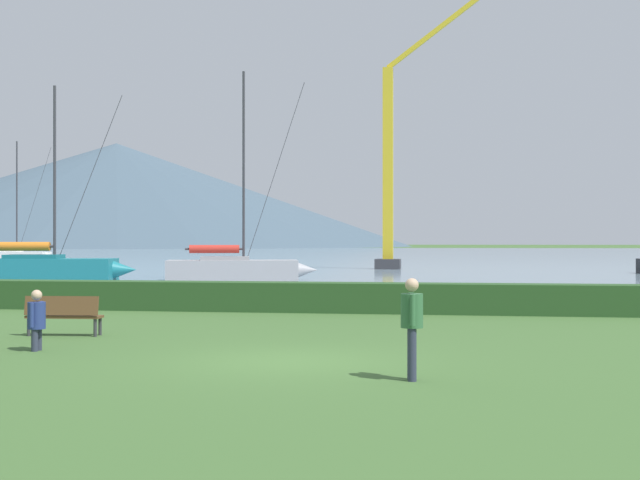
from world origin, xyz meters
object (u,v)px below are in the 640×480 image
at_px(park_bench_near_path, 63,313).
at_px(person_standing_walker, 412,320).
at_px(sailboat_slip_5, 45,267).
at_px(person_seated_viewer, 37,317).
at_px(sailboat_slip_0, 12,256).
at_px(dock_crane, 392,175).
at_px(sailboat_slip_4, 235,268).

relative_size(park_bench_near_path, person_standing_walker, 1.09).
distance_m(sailboat_slip_5, person_standing_walker, 37.87).
relative_size(sailboat_slip_5, person_seated_viewer, 8.77).
bearing_deg(park_bench_near_path, person_standing_walker, -35.14).
xyz_separation_m(sailboat_slip_0, person_standing_walker, (43.01, -65.51, 0.24)).
xyz_separation_m(person_seated_viewer, person_standing_walker, (7.77, -2.52, 0.29)).
relative_size(sailboat_slip_5, dock_crane, 0.50).
relative_size(park_bench_near_path, dock_crane, 0.08).
relative_size(sailboat_slip_0, dock_crane, 0.56).
relative_size(sailboat_slip_0, sailboat_slip_4, 1.03).
bearing_deg(person_seated_viewer, person_standing_walker, -21.40).
bearing_deg(sailboat_slip_0, person_standing_walker, -62.60).
height_order(park_bench_near_path, person_seated_viewer, person_seated_viewer).
distance_m(sailboat_slip_4, dock_crane, 23.48).
bearing_deg(person_standing_walker, person_seated_viewer, 156.80).
height_order(sailboat_slip_4, sailboat_slip_5, sailboat_slip_4).
relative_size(sailboat_slip_0, person_standing_walker, 7.42).
xyz_separation_m(park_bench_near_path, person_seated_viewer, (0.69, -2.64, 0.15)).
height_order(park_bench_near_path, person_standing_walker, person_standing_walker).
bearing_deg(sailboat_slip_4, dock_crane, 56.88).
bearing_deg(person_standing_walker, sailboat_slip_5, 120.17).
bearing_deg(sailboat_slip_0, park_bench_near_path, -66.10).
relative_size(sailboat_slip_4, sailboat_slip_5, 1.09).
height_order(sailboat_slip_5, person_seated_viewer, sailboat_slip_5).
relative_size(sailboat_slip_0, park_bench_near_path, 6.78).
bearing_deg(sailboat_slip_0, dock_crane, -21.89).
bearing_deg(park_bench_near_path, dock_crane, 81.23).
distance_m(sailboat_slip_0, sailboat_slip_4, 45.10).
bearing_deg(sailboat_slip_5, person_standing_walker, -64.82).
xyz_separation_m(sailboat_slip_0, sailboat_slip_4, (31.42, -32.35, -0.01)).
bearing_deg(person_seated_viewer, dock_crane, 82.55).
height_order(sailboat_slip_0, person_standing_walker, sailboat_slip_0).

